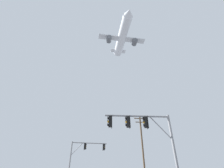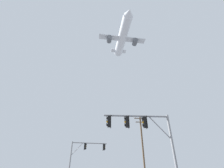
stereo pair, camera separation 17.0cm
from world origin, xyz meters
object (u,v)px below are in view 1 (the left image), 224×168
signal_pole_near (145,130)px  utility_pole (142,145)px  signal_pole_far (84,152)px  airplane (122,37)px

signal_pole_near → utility_pole: size_ratio=0.54×
signal_pole_near → signal_pole_far: (-5.87, 13.64, -0.15)m
signal_pole_far → utility_pole: 9.89m
signal_pole_near → signal_pole_far: 14.85m
signal_pole_far → utility_pole: utility_pole is taller
utility_pole → signal_pole_far: bearing=-171.7°
signal_pole_near → signal_pole_far: bearing=113.3°
airplane → utility_pole: bearing=-89.5°
signal_pole_near → airplane: airplane is taller
signal_pole_near → airplane: (3.70, 29.15, 42.14)m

